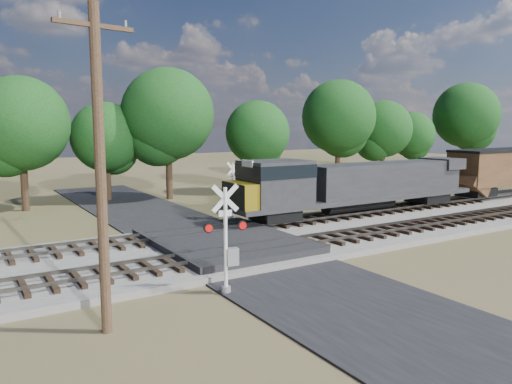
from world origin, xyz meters
TOP-DOWN VIEW (x-y plane):
  - ground at (0.00, 0.00)m, footprint 160.00×160.00m
  - ballast_bed at (10.00, 0.50)m, footprint 140.00×10.00m
  - road at (0.00, 0.00)m, footprint 7.00×60.00m
  - crossing_panel at (0.00, 0.50)m, footprint 7.00×9.00m
  - track_near at (3.12, -2.00)m, footprint 140.00×2.60m
  - track_far at (3.12, 3.00)m, footprint 140.00×2.60m
  - crossing_signal_near at (-3.16, -5.82)m, footprint 1.73×0.44m
  - crossing_signal_far at (4.25, 7.32)m, footprint 1.61×0.44m
  - utility_pole at (-8.17, -6.99)m, footprint 2.45×0.58m
  - equipment_shed at (8.99, 9.42)m, footprint 5.26×5.26m
  - treeline at (7.65, 19.40)m, footprint 80.05×11.27m

SIDE VIEW (x-z plane):
  - ground at x=0.00m, z-range 0.00..0.00m
  - road at x=0.00m, z-range 0.00..0.08m
  - ballast_bed at x=10.00m, z-range 0.00..0.30m
  - crossing_panel at x=0.00m, z-range 0.01..0.62m
  - track_near at x=3.12m, z-range 0.25..0.58m
  - track_far at x=3.12m, z-range 0.25..0.58m
  - equipment_shed at x=8.99m, z-range 0.02..2.77m
  - crossing_signal_far at x=4.25m, z-range -0.34..3.69m
  - crossing_signal_near at x=-3.16m, z-range -0.36..3.95m
  - utility_pole at x=-8.17m, z-range 0.30..10.41m
  - treeline at x=7.65m, z-range 0.85..12.64m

